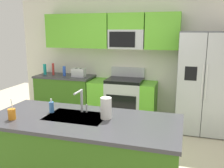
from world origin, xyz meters
TOP-DOWN VIEW (x-y plane):
  - ground_plane at (0.00, 0.00)m, footprint 9.00×9.00m
  - kitchen_wall_unit at (-0.14, 2.08)m, footprint 5.20×0.43m
  - back_counter at (-1.44, 1.80)m, footprint 1.25×0.63m
  - range_oven at (-0.12, 1.80)m, footprint 1.36×0.61m
  - refrigerator at (1.40, 1.73)m, footprint 0.90×0.76m
  - island_counter at (0.01, -0.58)m, footprint 2.17×0.97m
  - toaster at (-1.08, 1.75)m, footprint 0.28×0.16m
  - pepper_mill at (-1.72, 1.80)m, footprint 0.05×0.05m
  - bottle_blue at (-1.43, 1.77)m, footprint 0.07×0.07m
  - bottle_teal at (-1.92, 1.78)m, footprint 0.07×0.07m
  - sink_faucet at (-0.08, -0.39)m, footprint 0.08×0.21m
  - drink_cup_orange at (-0.72, -0.82)m, footprint 0.08×0.08m
  - soap_dispenser at (-0.43, -0.49)m, footprint 0.06×0.06m
  - paper_towel_roll at (0.27, -0.49)m, footprint 0.12×0.12m

SIDE VIEW (x-z plane):
  - ground_plane at x=0.00m, z-range 0.00..0.00m
  - range_oven at x=-0.12m, z-range -0.11..0.99m
  - back_counter at x=-1.44m, z-range 0.00..0.90m
  - island_counter at x=0.01m, z-range 0.00..0.90m
  - refrigerator at x=1.40m, z-range 0.00..1.85m
  - drink_cup_orange at x=-0.72m, z-range 0.84..1.08m
  - soap_dispenser at x=-0.43m, z-range 0.88..1.05m
  - toaster at x=-1.08m, z-range 0.90..1.08m
  - bottle_blue at x=-1.43m, z-range 0.90..1.11m
  - bottle_teal at x=-1.92m, z-range 0.90..1.14m
  - paper_towel_roll at x=0.27m, z-range 0.90..1.14m
  - pepper_mill at x=-1.72m, z-range 0.90..1.16m
  - sink_faucet at x=-0.08m, z-range 0.93..1.21m
  - kitchen_wall_unit at x=-0.14m, z-range 0.17..2.77m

